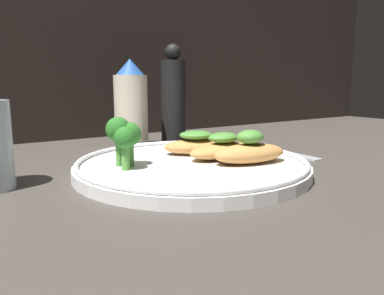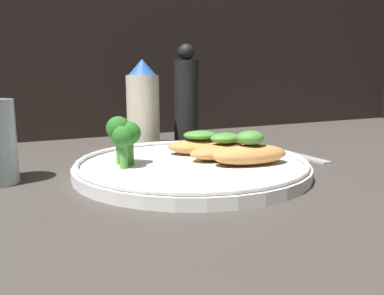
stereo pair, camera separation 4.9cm
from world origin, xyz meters
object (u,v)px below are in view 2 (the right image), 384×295
at_px(pepper_grinder, 186,99).
at_px(plate, 192,165).
at_px(sauce_bottle, 143,105).
at_px(broccoli_bunch, 123,134).

bearing_deg(pepper_grinder, plate, -115.16).
bearing_deg(sauce_bottle, plate, -94.11).
xyz_separation_m(plate, pepper_grinder, (0.10, 0.22, 0.08)).
relative_size(broccoli_bunch, pepper_grinder, 0.33).
distance_m(sauce_bottle, pepper_grinder, 0.09).
height_order(plate, pepper_grinder, pepper_grinder).
bearing_deg(broccoli_bunch, sauce_bottle, 63.17).
bearing_deg(sauce_bottle, pepper_grinder, 0.00).
height_order(plate, broccoli_bunch, broccoli_bunch).
xyz_separation_m(sauce_bottle, pepper_grinder, (0.09, 0.00, 0.01)).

